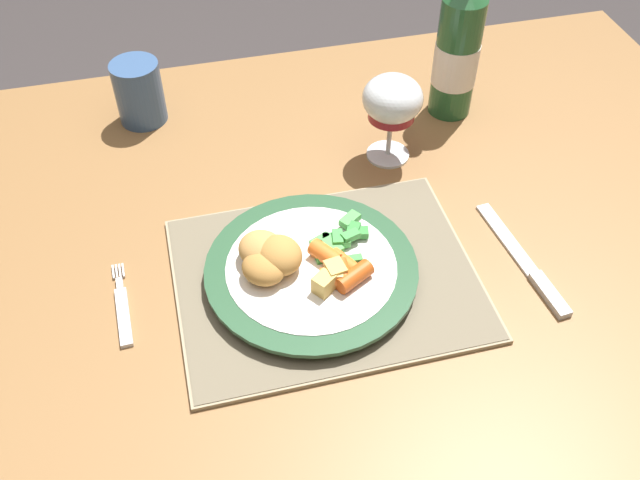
{
  "coord_description": "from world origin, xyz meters",
  "views": [
    {
      "loc": [
        -0.13,
        -0.62,
        1.4
      ],
      "look_at": [
        0.02,
        -0.04,
        0.78
      ],
      "focal_mm": 40.0,
      "sensor_mm": 36.0,
      "label": 1
    }
  ],
  "objects_px": {
    "table_knife": "(529,267)",
    "bottle": "(458,50)",
    "dinner_plate": "(315,270)",
    "wine_glass": "(392,102)",
    "dining_table": "(300,285)",
    "fork": "(123,310)",
    "drinking_cup": "(139,91)"
  },
  "relations": [
    {
      "from": "fork",
      "to": "table_knife",
      "type": "relative_size",
      "value": 0.62
    },
    {
      "from": "dining_table",
      "to": "dinner_plate",
      "type": "height_order",
      "value": "dinner_plate"
    },
    {
      "from": "dinner_plate",
      "to": "wine_glass",
      "type": "distance_m",
      "value": 0.27
    },
    {
      "from": "dinner_plate",
      "to": "fork",
      "type": "height_order",
      "value": "dinner_plate"
    },
    {
      "from": "table_knife",
      "to": "bottle",
      "type": "relative_size",
      "value": 0.73
    },
    {
      "from": "dinner_plate",
      "to": "table_knife",
      "type": "distance_m",
      "value": 0.27
    },
    {
      "from": "dinner_plate",
      "to": "table_knife",
      "type": "xyz_separation_m",
      "value": [
        0.26,
        -0.05,
        -0.01
      ]
    },
    {
      "from": "table_knife",
      "to": "wine_glass",
      "type": "relative_size",
      "value": 1.55
    },
    {
      "from": "table_knife",
      "to": "wine_glass",
      "type": "height_order",
      "value": "wine_glass"
    },
    {
      "from": "wine_glass",
      "to": "table_knife",
      "type": "bearing_deg",
      "value": -68.1
    },
    {
      "from": "dining_table",
      "to": "table_knife",
      "type": "height_order",
      "value": "table_knife"
    },
    {
      "from": "dining_table",
      "to": "wine_glass",
      "type": "relative_size",
      "value": 10.44
    },
    {
      "from": "dinner_plate",
      "to": "bottle",
      "type": "relative_size",
      "value": 0.93
    },
    {
      "from": "dining_table",
      "to": "fork",
      "type": "distance_m",
      "value": 0.25
    },
    {
      "from": "table_knife",
      "to": "drinking_cup",
      "type": "xyz_separation_m",
      "value": [
        -0.44,
        0.43,
        0.05
      ]
    },
    {
      "from": "bottle",
      "to": "table_knife",
      "type": "bearing_deg",
      "value": -94.22
    },
    {
      "from": "table_knife",
      "to": "dinner_plate",
      "type": "bearing_deg",
      "value": 169.74
    },
    {
      "from": "dining_table",
      "to": "dinner_plate",
      "type": "distance_m",
      "value": 0.13
    },
    {
      "from": "wine_glass",
      "to": "dinner_plate",
      "type": "bearing_deg",
      "value": -127.75
    },
    {
      "from": "table_knife",
      "to": "bottle",
      "type": "distance_m",
      "value": 0.35
    },
    {
      "from": "dining_table",
      "to": "dinner_plate",
      "type": "bearing_deg",
      "value": -86.63
    },
    {
      "from": "dining_table",
      "to": "table_knife",
      "type": "xyz_separation_m",
      "value": [
        0.27,
        -0.12,
        0.09
      ]
    },
    {
      "from": "dinner_plate",
      "to": "wine_glass",
      "type": "relative_size",
      "value": 1.96
    },
    {
      "from": "dinner_plate",
      "to": "drinking_cup",
      "type": "distance_m",
      "value": 0.42
    },
    {
      "from": "dinner_plate",
      "to": "table_knife",
      "type": "relative_size",
      "value": 1.27
    },
    {
      "from": "table_knife",
      "to": "drinking_cup",
      "type": "distance_m",
      "value": 0.62
    },
    {
      "from": "dining_table",
      "to": "wine_glass",
      "type": "bearing_deg",
      "value": 39.96
    },
    {
      "from": "dining_table",
      "to": "table_knife",
      "type": "relative_size",
      "value": 6.75
    },
    {
      "from": "dinner_plate",
      "to": "drinking_cup",
      "type": "height_order",
      "value": "drinking_cup"
    },
    {
      "from": "wine_glass",
      "to": "drinking_cup",
      "type": "bearing_deg",
      "value": 152.44
    },
    {
      "from": "dinner_plate",
      "to": "drinking_cup",
      "type": "xyz_separation_m",
      "value": [
        -0.18,
        0.38,
        0.03
      ]
    },
    {
      "from": "table_knife",
      "to": "wine_glass",
      "type": "bearing_deg",
      "value": 111.9
    }
  ]
}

